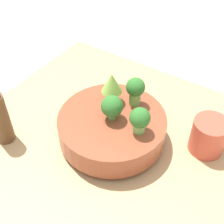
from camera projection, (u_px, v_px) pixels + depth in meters
name	position (u px, v px, depth m)	size (l,w,h in m)	color
ground_plane	(117.00, 163.00, 0.80)	(6.00, 6.00, 0.00)	silver
table	(117.00, 159.00, 0.78)	(0.82, 0.75, 0.04)	tan
bowl	(112.00, 127.00, 0.78)	(0.27, 0.27, 0.08)	brown
broccoli_floret_front	(135.00, 89.00, 0.76)	(0.05, 0.05, 0.08)	#6BA34C
broccoli_floret_left	(140.00, 119.00, 0.70)	(0.05, 0.05, 0.07)	#7AB256
broccoli_floret_center	(112.00, 107.00, 0.73)	(0.05, 0.05, 0.06)	#609347
romanesco_piece_near	(112.00, 85.00, 0.76)	(0.05, 0.05, 0.09)	#6BA34C
cup	(208.00, 136.00, 0.75)	(0.09, 0.09, 0.09)	#C64C38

